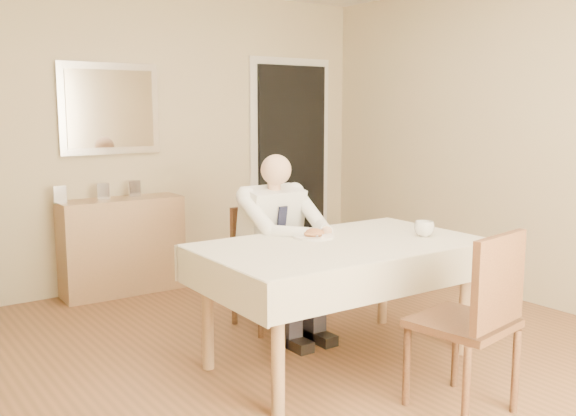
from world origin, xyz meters
TOP-DOWN VIEW (x-y plane):
  - room at (0.00, 0.00)m, footprint 5.00×5.02m
  - doorway at (1.55, 2.46)m, footprint 0.96×0.07m
  - mirror at (-0.32, 2.47)m, footprint 0.86×0.04m
  - dining_table at (0.21, 0.09)m, footprint 1.74×1.06m
  - chair_far at (0.21, 0.97)m, footprint 0.46×0.46m
  - chair_near at (0.30, -0.85)m, footprint 0.52×0.52m
  - seated_man at (0.21, 0.69)m, footprint 0.48×0.72m
  - plate at (0.16, 0.30)m, footprint 0.26×0.26m
  - food at (0.16, 0.30)m, footprint 0.14×0.14m
  - knife at (0.20, 0.24)m, footprint 0.01×0.13m
  - fork at (0.12, 0.24)m, footprint 0.01×0.13m
  - coffee_mug at (0.76, -0.07)m, footprint 0.16×0.16m
  - sideboard at (-0.32, 2.32)m, footprint 1.02×0.37m
  - photo_frame_left at (-0.80, 2.33)m, footprint 0.10×0.02m
  - photo_frame_center at (-0.46, 2.32)m, footprint 0.10×0.02m
  - photo_frame_right at (-0.17, 2.36)m, footprint 0.10×0.02m

SIDE VIEW (x-z plane):
  - sideboard at x=-0.32m, z-range 0.00..0.81m
  - chair_far at x=0.21m, z-range 0.05..0.91m
  - chair_near at x=0.30m, z-range 0.06..1.02m
  - dining_table at x=0.21m, z-range 0.29..1.04m
  - seated_man at x=0.21m, z-range 0.07..1.31m
  - plate at x=0.16m, z-range 0.75..0.77m
  - knife at x=0.20m, z-range 0.77..0.78m
  - fork at x=0.12m, z-range 0.77..0.78m
  - food at x=0.16m, z-range 0.76..0.81m
  - coffee_mug at x=0.76m, z-range 0.75..0.85m
  - photo_frame_left at x=-0.80m, z-range 0.81..0.95m
  - photo_frame_center at x=-0.46m, z-range 0.81..0.95m
  - photo_frame_right at x=-0.17m, z-range 0.81..0.95m
  - doorway at x=1.55m, z-range -0.05..2.05m
  - room at x=0.00m, z-range 0.00..2.60m
  - mirror at x=-0.32m, z-range 1.17..1.93m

